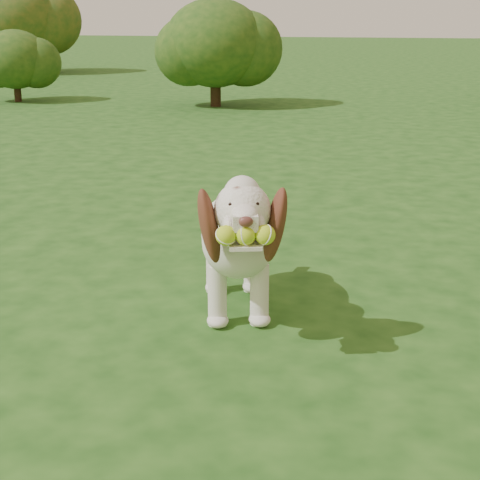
# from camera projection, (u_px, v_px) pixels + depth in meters

# --- Properties ---
(ground) EXTENTS (80.00, 80.00, 0.00)m
(ground) POSITION_uv_depth(u_px,v_px,m) (203.00, 312.00, 3.58)
(ground) COLOR #184012
(ground) RESTS_ON ground
(dog) EXTENTS (0.62, 1.16, 0.77)m
(dog) POSITION_uv_depth(u_px,v_px,m) (237.00, 234.00, 3.44)
(dog) COLOR white
(dog) RESTS_ON ground
(shrub_a) EXTENTS (1.10, 1.10, 1.14)m
(shrub_a) POSITION_uv_depth(u_px,v_px,m) (15.00, 59.00, 11.74)
(shrub_a) COLOR #382314
(shrub_a) RESTS_ON ground
(shrub_b) EXTENTS (1.55, 1.55, 1.60)m
(shrub_b) POSITION_uv_depth(u_px,v_px,m) (215.00, 43.00, 11.06)
(shrub_b) COLOR #382314
(shrub_b) RESTS_ON ground
(shrub_g) EXTENTS (2.15, 2.15, 2.23)m
(shrub_g) POSITION_uv_depth(u_px,v_px,m) (19.00, 15.00, 17.06)
(shrub_g) COLOR #382314
(shrub_g) RESTS_ON ground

